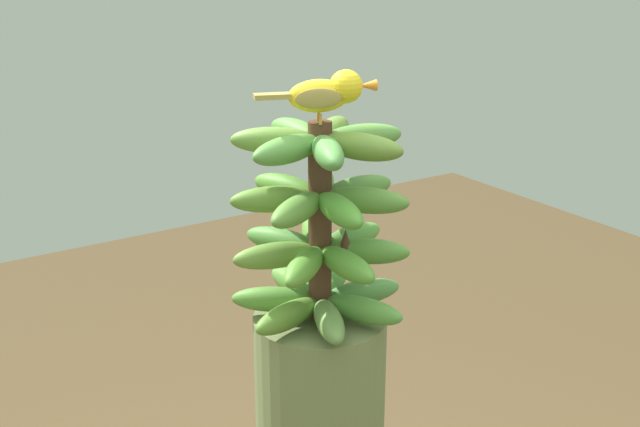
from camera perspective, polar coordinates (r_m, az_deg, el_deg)
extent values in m
cylinder|color=#4C2D1E|center=(1.33, 0.00, -0.71)|extent=(0.04, 0.04, 0.35)
ellipsoid|color=#587D3B|center=(1.31, 0.65, -7.71)|extent=(0.15, 0.10, 0.04)
ellipsoid|color=#4E8935|center=(1.35, 3.07, -6.90)|extent=(0.15, 0.11, 0.04)
ellipsoid|color=#4A833B|center=(1.41, 3.05, -5.65)|extent=(0.07, 0.15, 0.04)
ellipsoid|color=#518E36|center=(1.45, 0.85, -4.90)|extent=(0.13, 0.14, 0.04)
ellipsoid|color=#558934|center=(1.44, -1.91, -5.10)|extent=(0.15, 0.05, 0.04)
ellipsoid|color=#4F8830|center=(1.39, -3.38, -6.14)|extent=(0.12, 0.14, 0.04)
ellipsoid|color=#537D2A|center=(1.33, -2.33, -7.34)|extent=(0.08, 0.15, 0.04)
ellipsoid|color=#4F8E37|center=(1.40, 2.27, -1.74)|extent=(0.07, 0.15, 0.04)
ellipsoid|color=#528A2D|center=(1.42, -0.39, -1.43)|extent=(0.15, 0.10, 0.04)
ellipsoid|color=#4B8535|center=(1.38, -2.79, -1.96)|extent=(0.15, 0.10, 0.04)
ellipsoid|color=#5B8330|center=(1.32, -3.23, -3.01)|extent=(0.08, 0.15, 0.04)
ellipsoid|color=#52892E|center=(1.28, -1.14, -3.83)|extent=(0.12, 0.14, 0.04)
ellipsoid|color=#4C892D|center=(1.28, 1.91, -3.68)|extent=(0.15, 0.04, 0.04)
ellipsoid|color=#4C8230|center=(1.34, 3.37, -2.71)|extent=(0.13, 0.14, 0.04)
ellipsoid|color=#558434|center=(1.25, -1.64, 0.28)|extent=(0.11, 0.15, 0.04)
ellipsoid|color=#4A8C2E|center=(1.25, 1.41, 0.24)|extent=(0.15, 0.07, 0.04)
ellipsoid|color=#508231|center=(1.30, 3.27, 0.96)|extent=(0.14, 0.13, 0.04)
ellipsoid|color=#4C7F34|center=(1.36, 2.60, 1.81)|extent=(0.05, 0.15, 0.04)
ellipsoid|color=#5A8835|center=(1.39, 0.12, 2.19)|extent=(0.14, 0.12, 0.04)
ellipsoid|color=#4C832B|center=(1.36, -2.44, 1.86)|extent=(0.15, 0.08, 0.04)
ellipsoid|color=#56832D|center=(1.30, -3.31, 1.03)|extent=(0.10, 0.15, 0.04)
ellipsoid|color=#538A3A|center=(1.32, 3.00, 5.49)|extent=(0.07, 0.15, 0.04)
ellipsoid|color=#567A2D|center=(1.36, 0.90, 5.93)|extent=(0.13, 0.14, 0.04)
ellipsoid|color=#4B8036|center=(1.35, -1.81, 5.83)|extent=(0.15, 0.05, 0.04)
ellipsoid|color=#5C8833|center=(1.29, -3.29, 5.25)|extent=(0.12, 0.14, 0.04)
ellipsoid|color=#4D8838|center=(1.24, -2.32, 4.60)|extent=(0.08, 0.15, 0.04)
ellipsoid|color=#4A873C|center=(1.22, 0.55, 4.39)|extent=(0.15, 0.10, 0.04)
ellipsoid|color=#5A7F2E|center=(1.25, 2.96, 4.81)|extent=(0.15, 0.11, 0.04)
cone|color=#4C2D1E|center=(1.33, 1.83, -2.34)|extent=(0.04, 0.04, 0.06)
cylinder|color=#C68933|center=(1.26, 0.03, 6.77)|extent=(0.00, 0.01, 0.02)
cylinder|color=#C68933|center=(1.28, -0.22, 7.00)|extent=(0.00, 0.00, 0.02)
ellipsoid|color=yellow|center=(1.26, -0.10, 8.43)|extent=(0.07, 0.11, 0.05)
ellipsoid|color=olive|center=(1.24, -0.10, 8.24)|extent=(0.03, 0.07, 0.03)
ellipsoid|color=olive|center=(1.28, -0.53, 8.59)|extent=(0.03, 0.07, 0.03)
cube|color=olive|center=(1.25, -3.47, 8.39)|extent=(0.04, 0.06, 0.01)
sphere|color=yellow|center=(1.27, 1.87, 9.09)|extent=(0.05, 0.05, 0.05)
sphere|color=black|center=(1.29, 1.93, 9.42)|extent=(0.01, 0.01, 0.01)
cone|color=orange|center=(1.28, 3.39, 9.14)|extent=(0.03, 0.03, 0.02)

